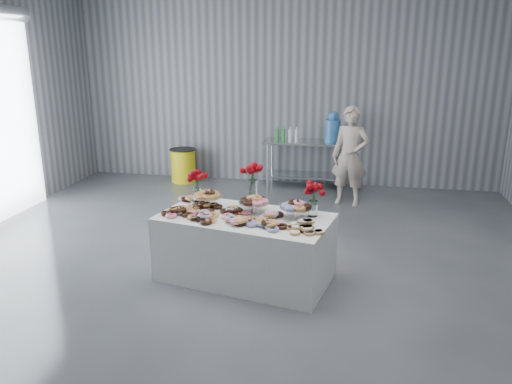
% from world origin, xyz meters
% --- Properties ---
extents(ground, '(9.00, 9.00, 0.00)m').
position_xyz_m(ground, '(0.00, 0.00, 0.00)').
color(ground, '#3A3D42').
rests_on(ground, ground).
extents(room_walls, '(8.04, 9.04, 4.02)m').
position_xyz_m(room_walls, '(-0.27, 0.07, 2.64)').
color(room_walls, gray).
rests_on(room_walls, ground).
extents(display_table, '(2.06, 1.37, 0.75)m').
position_xyz_m(display_table, '(0.14, 0.19, 0.38)').
color(display_table, white).
rests_on(display_table, ground).
extents(prep_table, '(1.50, 0.60, 0.90)m').
position_xyz_m(prep_table, '(0.43, 4.10, 0.62)').
color(prep_table, silver).
rests_on(prep_table, ground).
extents(donut_mounds, '(1.93, 1.15, 0.09)m').
position_xyz_m(donut_mounds, '(0.14, 0.14, 0.80)').
color(donut_mounds, '#DF8F51').
rests_on(donut_mounds, display_table).
extents(cake_stand_left, '(0.36, 0.36, 0.17)m').
position_xyz_m(cake_stand_left, '(-0.36, 0.45, 0.89)').
color(cake_stand_left, silver).
rests_on(cake_stand_left, display_table).
extents(cake_stand_mid, '(0.36, 0.36, 0.17)m').
position_xyz_m(cake_stand_mid, '(0.22, 0.33, 0.89)').
color(cake_stand_mid, silver).
rests_on(cake_stand_mid, display_table).
extents(cake_stand_right, '(0.36, 0.36, 0.17)m').
position_xyz_m(cake_stand_right, '(0.71, 0.22, 0.89)').
color(cake_stand_right, silver).
rests_on(cake_stand_right, display_table).
extents(danish_pile, '(0.48, 0.48, 0.11)m').
position_xyz_m(danish_pile, '(0.85, -0.11, 0.81)').
color(danish_pile, white).
rests_on(danish_pile, display_table).
extents(bouquet_left, '(0.26, 0.26, 0.42)m').
position_xyz_m(bouquet_left, '(-0.54, 0.59, 1.05)').
color(bouquet_left, white).
rests_on(bouquet_left, display_table).
extents(bouquet_right, '(0.26, 0.26, 0.42)m').
position_xyz_m(bouquet_right, '(0.89, 0.34, 1.05)').
color(bouquet_right, white).
rests_on(bouquet_right, display_table).
extents(bouquet_center, '(0.26, 0.26, 0.57)m').
position_xyz_m(bouquet_center, '(0.17, 0.54, 1.13)').
color(bouquet_center, silver).
rests_on(bouquet_center, display_table).
extents(water_jug, '(0.28, 0.28, 0.55)m').
position_xyz_m(water_jug, '(0.93, 4.10, 1.15)').
color(water_jug, '#3E86D4').
rests_on(water_jug, prep_table).
extents(drink_bottles, '(0.54, 0.08, 0.27)m').
position_xyz_m(drink_bottles, '(0.11, 4.00, 1.04)').
color(drink_bottles, '#268C33').
rests_on(drink_bottles, prep_table).
extents(person, '(0.67, 0.51, 1.65)m').
position_xyz_m(person, '(1.27, 3.25, 0.83)').
color(person, '#CC8C93').
rests_on(person, ground).
extents(trash_barrel, '(0.51, 0.51, 0.66)m').
position_xyz_m(trash_barrel, '(-1.94, 4.10, 0.33)').
color(trash_barrel, yellow).
rests_on(trash_barrel, ground).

